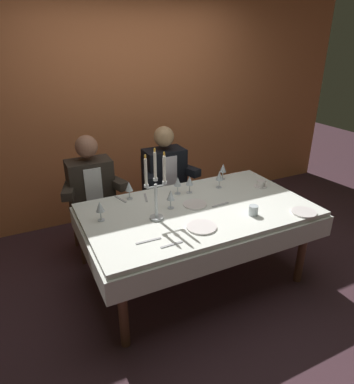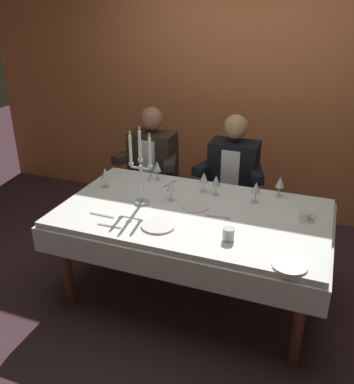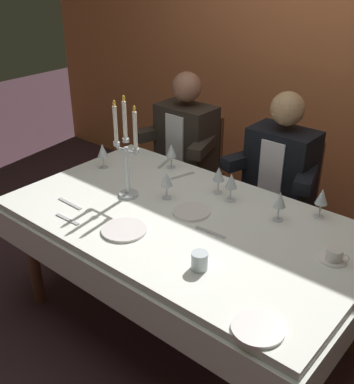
# 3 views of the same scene
# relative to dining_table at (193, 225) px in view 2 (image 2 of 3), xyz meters

# --- Properties ---
(ground_plane) EXTENTS (12.00, 12.00, 0.00)m
(ground_plane) POSITION_rel_dining_table_xyz_m (0.00, 0.00, -0.62)
(ground_plane) COLOR #412830
(back_wall) EXTENTS (6.00, 0.12, 2.70)m
(back_wall) POSITION_rel_dining_table_xyz_m (0.00, 1.66, 0.73)
(back_wall) COLOR #DB7A47
(back_wall) RESTS_ON ground_plane
(dining_table) EXTENTS (1.94, 1.14, 0.74)m
(dining_table) POSITION_rel_dining_table_xyz_m (0.00, 0.00, 0.00)
(dining_table) COLOR white
(dining_table) RESTS_ON ground_plane
(candelabra) EXTENTS (0.19, 0.11, 0.59)m
(candelabra) POSITION_rel_dining_table_xyz_m (-0.39, -0.02, 0.36)
(candelabra) COLOR silver
(candelabra) RESTS_ON dining_table
(dinner_plate_0) EXTENTS (0.20, 0.20, 0.01)m
(dinner_plate_0) POSITION_rel_dining_table_xyz_m (0.73, -0.46, 0.13)
(dinner_plate_0) COLOR white
(dinner_plate_0) RESTS_ON dining_table
(dinner_plate_1) EXTENTS (0.20, 0.20, 0.01)m
(dinner_plate_1) POSITION_rel_dining_table_xyz_m (0.00, 0.06, 0.13)
(dinner_plate_1) COLOR white
(dinner_plate_1) RESTS_ON dining_table
(dinner_plate_2) EXTENTS (0.23, 0.23, 0.01)m
(dinner_plate_2) POSITION_rel_dining_table_xyz_m (-0.14, -0.30, 0.13)
(dinner_plate_2) COLOR white
(dinner_plate_2) RESTS_ON dining_table
(wine_glass_0) EXTENTS (0.07, 0.07, 0.16)m
(wine_glass_0) POSITION_rel_dining_table_xyz_m (-0.79, 0.15, 0.23)
(wine_glass_0) COLOR silver
(wine_glass_0) RESTS_ON dining_table
(wine_glass_1) EXTENTS (0.07, 0.07, 0.16)m
(wine_glass_1) POSITION_rel_dining_table_xyz_m (0.54, 0.46, 0.23)
(wine_glass_1) COLOR silver
(wine_glass_1) RESTS_ON dining_table
(wine_glass_2) EXTENTS (0.07, 0.07, 0.16)m
(wine_glass_2) POSITION_rel_dining_table_xyz_m (0.08, 0.31, 0.24)
(wine_glass_2) COLOR silver
(wine_glass_2) RESTS_ON dining_table
(wine_glass_3) EXTENTS (0.07, 0.07, 0.16)m
(wine_glass_3) POSITION_rel_dining_table_xyz_m (-0.46, 0.43, 0.23)
(wine_glass_3) COLOR silver
(wine_glass_3) RESTS_ON dining_table
(wine_glass_4) EXTENTS (0.07, 0.07, 0.16)m
(wine_glass_4) POSITION_rel_dining_table_xyz_m (0.39, 0.29, 0.24)
(wine_glass_4) COLOR silver
(wine_glass_4) RESTS_ON dining_table
(wine_glass_5) EXTENTS (0.07, 0.07, 0.16)m
(wine_glass_5) POSITION_rel_dining_table_xyz_m (-0.21, 0.10, 0.24)
(wine_glass_5) COLOR silver
(wine_glass_5) RESTS_ON dining_table
(wine_glass_6) EXTENTS (0.07, 0.07, 0.16)m
(wine_glass_6) POSITION_rel_dining_table_xyz_m (-0.03, 0.34, 0.24)
(wine_glass_6) COLOR silver
(wine_glass_6) RESTS_ON dining_table
(water_tumbler_0) EXTENTS (0.08, 0.08, 0.08)m
(water_tumbler_0) POSITION_rel_dining_table_xyz_m (0.34, -0.31, 0.16)
(water_tumbler_0) COLOR silver
(water_tumbler_0) RESTS_ON dining_table
(coffee_cup_0) EXTENTS (0.13, 0.12, 0.06)m
(coffee_cup_0) POSITION_rel_dining_table_xyz_m (0.77, 0.14, 0.15)
(coffee_cup_0) COLOR white
(coffee_cup_0) RESTS_ON dining_table
(spoon_0) EXTENTS (0.06, 0.17, 0.01)m
(spoon_0) POSITION_rel_dining_table_xyz_m (-0.33, 0.38, 0.12)
(spoon_0) COLOR #B7B7BC
(spoon_0) RESTS_ON dining_table
(fork_1) EXTENTS (0.17, 0.02, 0.01)m
(fork_1) POSITION_rel_dining_table_xyz_m (-0.45, -0.42, 0.12)
(fork_1) COLOR #B7B7BC
(fork_1) RESTS_ON dining_table
(spoon_2) EXTENTS (0.17, 0.03, 0.01)m
(spoon_2) POSITION_rel_dining_table_xyz_m (0.20, -0.04, 0.12)
(spoon_2) COLOR #B7B7BC
(spoon_2) RESTS_ON dining_table
(knife_3) EXTENTS (0.19, 0.02, 0.01)m
(knife_3) POSITION_rel_dining_table_xyz_m (-0.57, -0.30, 0.12)
(knife_3) COLOR #B7B7BC
(knife_3) RESTS_ON dining_table
(fork_4) EXTENTS (0.06, 0.17, 0.01)m
(fork_4) POSITION_rel_dining_table_xyz_m (-0.54, 0.45, 0.12)
(fork_4) COLOR #B7B7BC
(fork_4) RESTS_ON dining_table
(seated_diner_0) EXTENTS (0.63, 0.48, 1.24)m
(seated_diner_0) POSITION_rel_dining_table_xyz_m (-0.70, 0.89, 0.11)
(seated_diner_0) COLOR brown
(seated_diner_0) RESTS_ON ground_plane
(seated_diner_1) EXTENTS (0.63, 0.48, 1.24)m
(seated_diner_1) POSITION_rel_dining_table_xyz_m (0.08, 0.89, 0.11)
(seated_diner_1) COLOR brown
(seated_diner_1) RESTS_ON ground_plane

